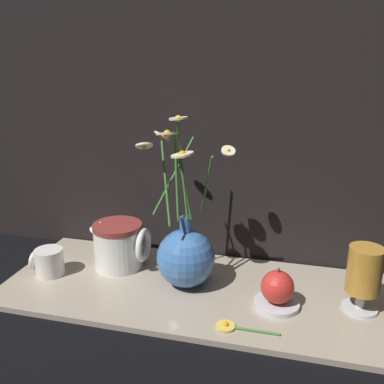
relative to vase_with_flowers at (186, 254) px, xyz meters
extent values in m
plane|color=black|center=(0.02, -0.01, -0.09)|extent=(6.00, 6.00, 0.00)
cube|color=tan|center=(0.02, -0.01, -0.08)|extent=(0.84, 0.34, 0.01)
cube|color=black|center=(0.02, 0.18, 0.46)|extent=(1.34, 0.02, 1.10)
sphere|color=#3F72B7|center=(0.00, 0.00, -0.01)|extent=(0.13, 0.13, 0.13)
cylinder|color=#3F72B7|center=(0.00, 0.00, 0.06)|extent=(0.03, 0.03, 0.05)
cylinder|color=#3D7A33|center=(0.00, -0.01, 0.16)|extent=(0.03, 0.01, 0.14)
cylinder|color=beige|center=(0.00, -0.03, 0.23)|extent=(0.05, 0.05, 0.01)
sphere|color=gold|center=(0.00, -0.03, 0.23)|extent=(0.02, 0.02, 0.02)
cylinder|color=#3D7A33|center=(-0.04, 0.04, 0.16)|extent=(0.08, 0.08, 0.16)
cylinder|color=beige|center=(-0.07, 0.07, 0.24)|extent=(0.05, 0.05, 0.02)
sphere|color=gold|center=(-0.07, 0.07, 0.24)|extent=(0.01, 0.01, 0.01)
cylinder|color=#3D7A33|center=(0.00, -0.01, 0.19)|extent=(0.03, 0.01, 0.21)
cylinder|color=beige|center=(-0.01, -0.02, 0.30)|extent=(0.05, 0.05, 0.01)
sphere|color=gold|center=(-0.01, -0.02, 0.30)|extent=(0.01, 0.01, 0.01)
cylinder|color=#3D7A33|center=(-0.04, -0.02, 0.16)|extent=(0.04, 0.08, 0.16)
cylinder|color=beige|center=(-0.07, -0.04, 0.24)|extent=(0.05, 0.04, 0.02)
sphere|color=gold|center=(-0.07, -0.04, 0.24)|extent=(0.01, 0.01, 0.01)
cylinder|color=#3D7A33|center=(0.04, 0.02, 0.15)|extent=(0.04, 0.09, 0.14)
cylinder|color=beige|center=(0.08, 0.04, 0.22)|extent=(0.04, 0.04, 0.02)
sphere|color=gold|center=(0.08, 0.04, 0.22)|extent=(0.01, 0.01, 0.01)
cylinder|color=#3D7A33|center=(-0.02, -0.01, 0.17)|extent=(0.02, 0.04, 0.18)
cylinder|color=beige|center=(-0.03, -0.01, 0.26)|extent=(0.06, 0.06, 0.01)
sphere|color=gold|center=(-0.03, -0.01, 0.26)|extent=(0.02, 0.02, 0.02)
cylinder|color=silver|center=(-0.32, -0.03, -0.04)|extent=(0.06, 0.06, 0.06)
torus|color=silver|center=(-0.35, -0.03, -0.04)|extent=(0.01, 0.04, 0.04)
cylinder|color=white|center=(-0.18, 0.04, -0.02)|extent=(0.11, 0.11, 0.11)
cylinder|color=maroon|center=(-0.18, 0.04, 0.03)|extent=(0.12, 0.12, 0.01)
torus|color=white|center=(-0.11, 0.04, -0.01)|extent=(0.01, 0.08, 0.08)
cone|color=white|center=(-0.23, 0.04, 0.02)|extent=(0.04, 0.03, 0.04)
cylinder|color=silver|center=(0.36, -0.01, -0.07)|extent=(0.07, 0.07, 0.01)
cylinder|color=silver|center=(0.36, -0.01, -0.05)|extent=(0.02, 0.02, 0.04)
cylinder|color=#B77F2D|center=(0.36, -0.01, 0.01)|extent=(0.07, 0.07, 0.09)
cylinder|color=silver|center=(0.20, -0.04, -0.07)|extent=(0.09, 0.09, 0.01)
sphere|color=red|center=(0.20, -0.04, -0.03)|extent=(0.07, 0.07, 0.07)
cylinder|color=#4C3819|center=(0.20, -0.04, 0.01)|extent=(0.00, 0.00, 0.01)
cylinder|color=#3D7A33|center=(0.16, -0.13, -0.07)|extent=(0.10, 0.01, 0.01)
cylinder|color=#EAC64C|center=(0.11, -0.13, -0.07)|extent=(0.04, 0.04, 0.00)
sphere|color=gold|center=(0.11, -0.13, -0.07)|extent=(0.01, 0.01, 0.01)
camera|label=1|loc=(0.22, -0.81, 0.41)|focal=40.00mm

